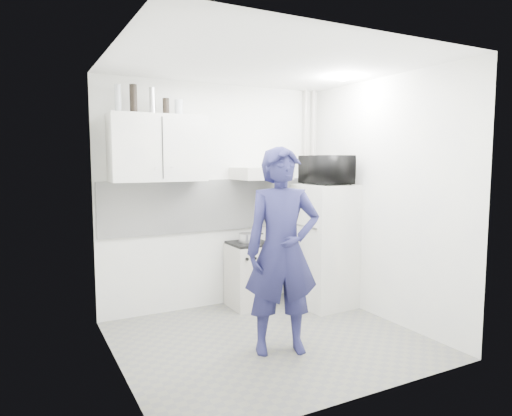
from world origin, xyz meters
name	(u,v)px	position (x,y,z in m)	size (l,w,h in m)	color
floor	(269,340)	(0.00, 0.00, 0.00)	(2.80, 2.80, 0.00)	#68695B
ceiling	(270,63)	(0.00, 0.00, 2.60)	(2.80, 2.80, 0.00)	white
wall_back	(217,196)	(0.00, 1.25, 1.30)	(2.80, 2.80, 0.00)	white
wall_left	(116,214)	(-1.40, 0.00, 1.30)	(2.60, 2.60, 0.00)	white
wall_right	(383,200)	(1.40, 0.00, 1.30)	(2.60, 2.60, 0.00)	white
person	(282,251)	(-0.03, -0.27, 0.92)	(0.67, 0.44, 1.84)	#20214E
stove	(249,276)	(0.29, 1.00, 0.37)	(0.46, 0.46, 0.74)	beige
fridge	(325,246)	(1.10, 0.61, 0.72)	(0.60, 0.60, 1.44)	white
stove_top	(249,243)	(0.29, 1.00, 0.75)	(0.44, 0.44, 0.03)	black
saucepan	(247,238)	(0.28, 1.03, 0.82)	(0.19, 0.19, 0.10)	silver
microwave	(327,170)	(1.10, 0.61, 1.61)	(0.41, 0.61, 0.34)	black
bottle_a	(118,99)	(-1.15, 1.07, 2.34)	(0.06, 0.06, 0.28)	#B2B7BC
bottle_b	(133,99)	(-0.99, 1.07, 2.35)	(0.08, 0.08, 0.29)	black
bottle_d	(152,101)	(-0.80, 1.07, 2.34)	(0.06, 0.06, 0.27)	silver
canister_a	(166,107)	(-0.65, 1.07, 2.29)	(0.07, 0.07, 0.17)	black
canister_b	(179,108)	(-0.51, 1.07, 2.28)	(0.09, 0.09, 0.17)	#B2B7BC
upper_cabinet	(158,148)	(-0.75, 1.07, 1.85)	(1.00, 0.35, 0.70)	white
range_hood	(261,173)	(0.45, 1.00, 1.57)	(0.60, 0.50, 0.14)	beige
backsplash	(218,205)	(0.00, 1.24, 1.20)	(2.74, 0.03, 0.60)	white
pipe_a	(313,193)	(1.30, 1.17, 1.30)	(0.05, 0.05, 2.60)	beige
pipe_b	(305,193)	(1.18, 1.17, 1.30)	(0.04, 0.04, 2.60)	beige
ceiling_spot_fixture	(344,79)	(1.00, 0.20, 2.57)	(0.10, 0.10, 0.02)	white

